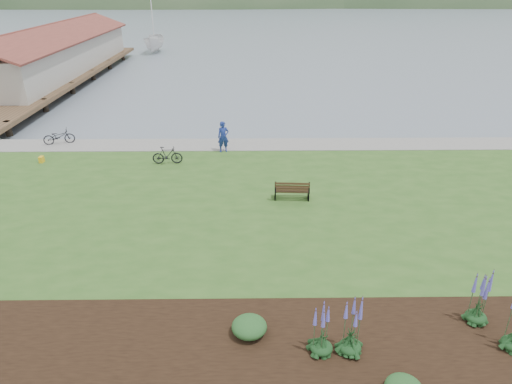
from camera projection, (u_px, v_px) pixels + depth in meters
ground at (263, 202)px, 21.32m from camera, size 600.00×600.00×0.00m
lawn at (264, 219)px, 19.43m from camera, size 34.00×20.00×0.40m
shoreline_path at (260, 144)px, 27.38m from camera, size 34.00×2.20×0.03m
garden_bed at (383, 350)px, 12.32m from camera, size 24.00×4.40×0.04m
far_hillside at (303, 4)px, 175.16m from camera, size 580.00×80.00×38.00m
pier_pavilion at (53, 54)px, 44.83m from camera, size 8.00×36.00×5.40m
park_bench at (292, 190)px, 20.45m from camera, size 1.59×0.72×0.96m
person at (223, 134)px, 25.89m from camera, size 0.86×0.68×2.08m
bicycle_a at (59, 136)px, 27.32m from camera, size 1.13×1.90×0.94m
bicycle_b at (167, 155)px, 24.41m from camera, size 0.54×1.62×0.96m
sailboat at (155, 53)px, 63.05m from camera, size 10.56×10.75×27.60m
pannier at (42, 159)px, 24.73m from camera, size 0.21×0.32×0.33m
echium_0 at (352, 329)px, 11.92m from camera, size 0.62×0.62×1.93m
echium_1 at (481, 298)px, 12.97m from camera, size 0.62×0.62×1.94m
echium_4 at (323, 330)px, 11.91m from camera, size 0.62×0.62×1.86m
shrub_0 at (249, 327)px, 12.75m from camera, size 1.00×1.00×0.50m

